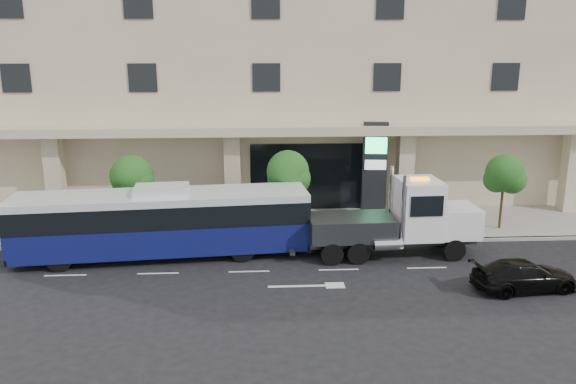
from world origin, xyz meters
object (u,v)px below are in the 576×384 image
(tow_truck, at_px, (401,221))
(black_sedan, at_px, (524,275))
(city_bus, at_px, (163,221))
(signage_pylon, at_px, (374,170))

(tow_truck, height_order, black_sedan, tow_truck)
(city_bus, xyz_separation_m, signage_pylon, (11.06, 5.44, 1.20))
(tow_truck, height_order, signage_pylon, signage_pylon)
(tow_truck, relative_size, black_sedan, 2.12)
(tow_truck, distance_m, black_sedan, 6.00)
(tow_truck, distance_m, signage_pylon, 5.96)
(city_bus, bearing_deg, signage_pylon, 20.86)
(tow_truck, bearing_deg, black_sedan, -48.59)
(black_sedan, relative_size, signage_pylon, 0.78)
(tow_truck, relative_size, signage_pylon, 1.66)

